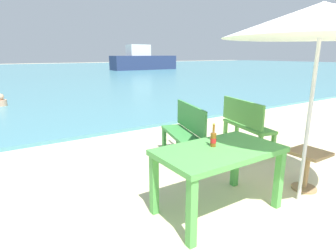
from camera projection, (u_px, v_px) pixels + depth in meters
sea_water at (20, 72)px, 26.87m from camera, size 120.00×50.00×0.08m
picnic_table_green at (219, 158)px, 3.08m from camera, size 1.40×0.80×0.76m
beer_bottle_amber at (213, 138)px, 3.09m from camera, size 0.07×0.07×0.26m
patio_umbrella at (322, 20)px, 2.94m from camera, size 2.10×2.10×2.30m
side_table_wood at (307, 165)px, 3.65m from camera, size 0.44×0.44×0.54m
bench_green_left at (245, 122)px, 5.19m from camera, size 0.61×1.25×0.95m
bench_green_right at (185, 129)px, 4.67m from camera, size 0.67×1.25×0.95m
swimmer_person at (1, 101)px, 9.26m from camera, size 0.34×0.34×0.41m
boat_barge at (143, 61)px, 30.76m from camera, size 7.37×2.01×2.68m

